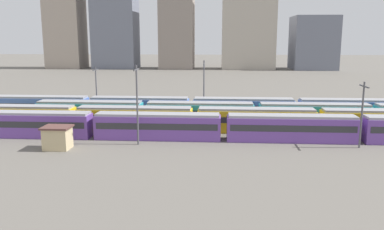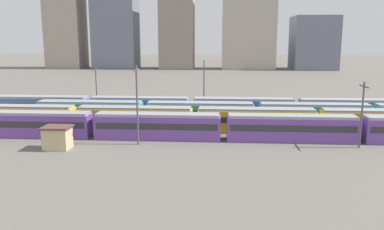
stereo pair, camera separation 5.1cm
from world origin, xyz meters
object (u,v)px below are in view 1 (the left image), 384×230
at_px(catenary_pole_1, 204,85).
at_px(catenary_pole_3, 96,88).
at_px(train_track_3, 297,109).
at_px(catenary_pole_2, 362,111).
at_px(train_track_2, 373,115).
at_px(signal_hut, 57,137).
at_px(train_track_0, 291,128).
at_px(catenary_pole_0, 137,101).
at_px(train_track_1, 318,121).

height_order(catenary_pole_1, catenary_pole_3, catenary_pole_1).
height_order(train_track_3, catenary_pole_1, catenary_pole_1).
relative_size(catenary_pole_1, catenary_pole_2, 1.17).
bearing_deg(train_track_2, signal_hut, -160.21).
height_order(train_track_0, catenary_pole_2, catenary_pole_2).
bearing_deg(signal_hut, catenary_pole_1, 53.94).
height_order(train_track_3, catenary_pole_2, catenary_pole_2).
xyz_separation_m(train_track_2, catenary_pole_1, (-28.02, 8.33, 3.78)).
bearing_deg(train_track_2, train_track_0, -145.30).
xyz_separation_m(train_track_0, catenary_pole_0, (-21.12, -3.29, 4.06)).
bearing_deg(catenary_pole_3, train_track_0, -28.87).
distance_m(catenary_pole_2, catenary_pole_3, 47.14).
bearing_deg(signal_hut, train_track_3, 32.03).
relative_size(train_track_1, train_track_2, 1.00).
bearing_deg(train_track_0, train_track_1, 45.97).
bearing_deg(catenary_pole_2, catenary_pole_3, 152.91).
relative_size(train_track_0, train_track_1, 0.83).
bearing_deg(catenary_pole_1, train_track_1, -36.89).
relative_size(train_track_2, catenary_pole_2, 12.79).
distance_m(train_track_3, catenary_pole_3, 37.48).
xyz_separation_m(train_track_3, signal_hut, (-34.88, -21.82, -0.35)).
relative_size(train_track_0, train_track_3, 0.83).
distance_m(train_track_1, catenary_pole_1, 22.85).
distance_m(catenary_pole_0, catenary_pole_2, 29.59).
distance_m(train_track_1, catenary_pole_3, 40.90).
distance_m(train_track_3, catenary_pole_2, 19.41).
xyz_separation_m(train_track_1, train_track_2, (9.99, 5.20, 0.00)).
xyz_separation_m(train_track_1, catenary_pole_0, (-26.15, -8.49, 4.06)).
xyz_separation_m(train_track_0, signal_hut, (-31.16, -6.22, -0.35)).
relative_size(catenary_pole_0, catenary_pole_2, 1.23).
bearing_deg(train_track_2, train_track_1, -152.51).
height_order(train_track_1, train_track_2, same).
height_order(train_track_1, catenary_pole_0, catenary_pole_0).
distance_m(train_track_3, signal_hut, 41.14).
xyz_separation_m(train_track_0, train_track_1, (5.03, 5.20, 0.00)).
height_order(catenary_pole_0, catenary_pole_1, catenary_pole_0).
bearing_deg(catenary_pole_0, train_track_2, 20.74).
xyz_separation_m(catenary_pole_1, signal_hut, (-18.16, -24.95, -4.13)).
distance_m(train_track_2, catenary_pole_3, 49.31).
bearing_deg(catenary_pole_0, signal_hut, -163.73).
xyz_separation_m(train_track_2, catenary_pole_3, (-48.55, 8.08, 3.13)).
bearing_deg(signal_hut, train_track_0, 11.28).
xyz_separation_m(train_track_3, catenary_pole_2, (4.73, -18.58, 3.02)).
distance_m(train_track_0, catenary_pole_2, 9.45).
bearing_deg(catenary_pole_0, catenary_pole_3, 119.67).
xyz_separation_m(catenary_pole_0, catenary_pole_1, (8.13, 22.02, -0.27)).
height_order(train_track_1, signal_hut, train_track_1).
relative_size(train_track_3, catenary_pole_0, 10.41).
xyz_separation_m(train_track_1, catenary_pole_2, (3.42, -8.18, 3.02)).
bearing_deg(catenary_pole_2, train_track_1, 112.67).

